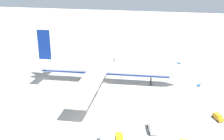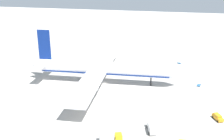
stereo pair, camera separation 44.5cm
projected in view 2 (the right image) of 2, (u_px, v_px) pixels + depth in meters
name	position (u px, v px, depth m)	size (l,w,h in m)	color
ground_plane	(105.00, 83.00, 123.95)	(600.00, 600.00, 0.00)	#ADA8A0
airliner	(102.00, 69.00, 121.93)	(73.07, 79.04, 24.31)	white
service_truck_1	(152.00, 127.00, 83.42)	(4.04, 6.65, 2.84)	white
service_truck_2	(110.00, 137.00, 78.05)	(7.09, 4.84, 3.16)	yellow
service_van	(218.00, 117.00, 90.69)	(3.71, 5.02, 1.97)	orange
baggage_cart_0	(179.00, 63.00, 151.89)	(2.55, 2.60, 0.40)	#26598C
baggage_cart_1	(199.00, 85.00, 120.15)	(2.04, 3.62, 0.40)	#26598C
traffic_cone_0	(138.00, 58.00, 162.51)	(0.36, 0.36, 0.55)	orange
traffic_cone_1	(191.00, 62.00, 154.40)	(0.36, 0.36, 0.55)	orange
traffic_cone_2	(20.00, 80.00, 126.89)	(0.36, 0.36, 0.55)	orange
traffic_cone_3	(51.00, 62.00, 153.52)	(0.36, 0.36, 0.55)	orange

